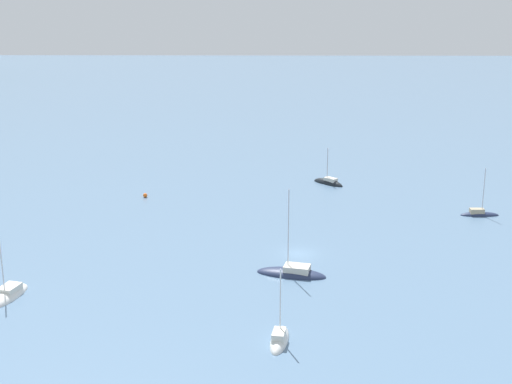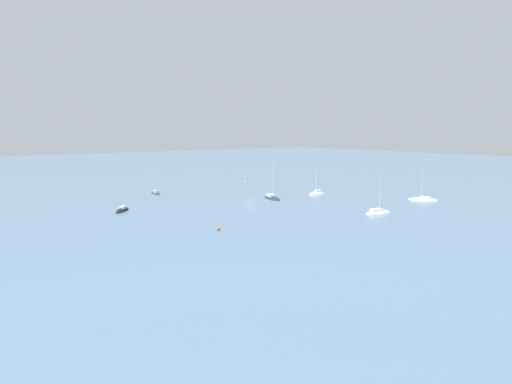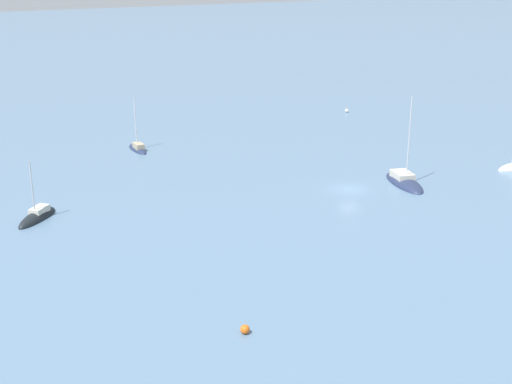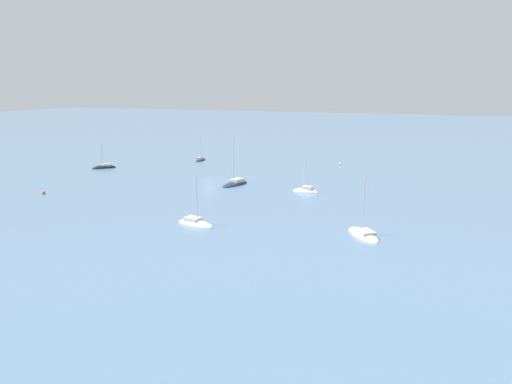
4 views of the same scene
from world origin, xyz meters
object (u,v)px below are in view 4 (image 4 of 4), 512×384
object	(u,v)px
sailboat_2	(364,235)
mooring_buoy_0	(340,164)
sailboat_3	(306,192)
mooring_buoy_1	(44,193)
sailboat_0	(196,224)
sailboat_4	(201,160)
sailboat_1	(235,184)
sailboat_5	(104,168)

from	to	relation	value
sailboat_2	mooring_buoy_0	world-z (taller)	sailboat_2
sailboat_3	mooring_buoy_1	world-z (taller)	sailboat_3
sailboat_0	sailboat_3	xyz separation A→B (m)	(-10.46, -31.47, 0.03)
sailboat_4	mooring_buoy_1	world-z (taller)	sailboat_4
sailboat_0	sailboat_1	size ratio (longest dim) A/B	0.76
sailboat_5	sailboat_4	bearing A→B (deg)	-176.25
sailboat_1	mooring_buoy_1	size ratio (longest dim) A/B	16.23
sailboat_2	sailboat_4	bearing A→B (deg)	8.65
mooring_buoy_1	sailboat_1	bearing A→B (deg)	-144.93
mooring_buoy_0	sailboat_3	bearing A→B (deg)	90.91
sailboat_1	sailboat_2	xyz separation A→B (m)	(-34.58, 29.57, -0.05)
sailboat_0	sailboat_5	world-z (taller)	sailboat_0
mooring_buoy_0	mooring_buoy_1	distance (m)	80.44
sailboat_0	mooring_buoy_1	world-z (taller)	sailboat_0
sailboat_2	sailboat_4	world-z (taller)	sailboat_2
sailboat_2	sailboat_0	bearing A→B (deg)	61.93
sailboat_1	sailboat_5	bearing A→B (deg)	-87.09
sailboat_3	mooring_buoy_1	bearing A→B (deg)	32.44
sailboat_2	mooring_buoy_1	bearing A→B (deg)	49.44
sailboat_3	sailboat_5	distance (m)	61.99
sailboat_5	mooring_buoy_1	distance (m)	33.63
sailboat_5	mooring_buoy_0	world-z (taller)	sailboat_5
sailboat_0	mooring_buoy_0	bearing A→B (deg)	96.72
sailboat_5	mooring_buoy_0	distance (m)	67.39
sailboat_2	sailboat_3	world-z (taller)	sailboat_2
sailboat_1	mooring_buoy_0	bearing A→B (deg)	169.56
sailboat_0	sailboat_5	bearing A→B (deg)	155.15
mooring_buoy_1	sailboat_0	bearing A→B (deg)	167.31
sailboat_0	mooring_buoy_0	distance (m)	72.00
sailboat_2	mooring_buoy_1	distance (m)	69.05
sailboat_5	sailboat_1	bearing A→B (deg)	123.01
sailboat_3	mooring_buoy_0	distance (m)	39.86
sailboat_4	sailboat_5	world-z (taller)	sailboat_4
sailboat_1	sailboat_5	world-z (taller)	sailboat_1
sailboat_2	sailboat_5	world-z (taller)	sailboat_2
sailboat_0	sailboat_4	size ratio (longest dim) A/B	1.09
sailboat_5	sailboat_0	bearing A→B (deg)	94.38
sailboat_2	sailboat_3	xyz separation A→B (m)	(16.94, -27.67, 0.05)
sailboat_2	sailboat_4	xyz separation A→B (m)	(59.35, -60.15, 0.07)
mooring_buoy_0	mooring_buoy_1	xyz separation A→B (m)	(51.26, 61.99, 0.04)
sailboat_0	sailboat_2	bearing A→B (deg)	22.47
sailboat_5	mooring_buoy_1	bearing A→B (deg)	59.77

